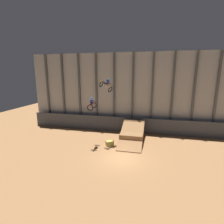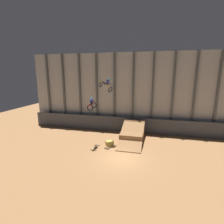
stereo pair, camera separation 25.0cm
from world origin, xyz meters
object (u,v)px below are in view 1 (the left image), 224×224
dirt_ramp (133,134)px  hay_bale_trackside (110,143)px  rider_bike_left_air (92,104)px  rider_bike_right_air (107,85)px

dirt_ramp → hay_bale_trackside: bearing=-131.3°
rider_bike_left_air → rider_bike_right_air: bearing=33.4°
rider_bike_left_air → rider_bike_right_air: (1.50, 1.07, 2.19)m
rider_bike_left_air → hay_bale_trackside: size_ratio=1.64×
rider_bike_left_air → rider_bike_right_air: size_ratio=1.04×
hay_bale_trackside → rider_bike_left_air: bearing=-175.7°
hay_bale_trackside → rider_bike_right_air: bearing=123.2°
dirt_ramp → rider_bike_right_air: 7.35m
rider_bike_left_air → hay_bale_trackside: rider_bike_left_air is taller
dirt_ramp → hay_bale_trackside: size_ratio=5.83×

